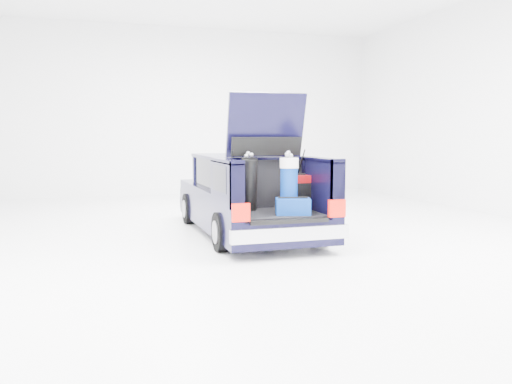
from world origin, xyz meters
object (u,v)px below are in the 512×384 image
object	(u,v)px
blue_golf_bag	(289,185)
blue_duffel	(293,206)
black_golf_bag	(249,184)
car	(246,197)
red_suitcase	(299,192)

from	to	relation	value
blue_golf_bag	blue_duffel	world-z (taller)	blue_golf_bag
black_golf_bag	blue_duffel	distance (m)	0.84
black_golf_bag	blue_duffel	bearing A→B (deg)	-42.40
car	blue_golf_bag	size ratio (longest dim) A/B	4.83
black_golf_bag	red_suitcase	bearing A→B (deg)	3.60
blue_duffel	black_golf_bag	bearing A→B (deg)	147.08
blue_golf_bag	blue_duffel	xyz separation A→B (m)	(0.00, -0.17, -0.31)
red_suitcase	black_golf_bag	size ratio (longest dim) A/B	0.62
car	black_golf_bag	xyz separation A→B (m)	(-0.33, -1.30, 0.35)
red_suitcase	black_golf_bag	world-z (taller)	black_golf_bag
blue_duffel	car	bearing A→B (deg)	111.53
car	blue_golf_bag	distance (m)	1.78
red_suitcase	blue_duffel	distance (m)	0.65
red_suitcase	black_golf_bag	xyz separation A→B (m)	(-0.83, 0.04, 0.15)
red_suitcase	blue_duffel	bearing A→B (deg)	-123.23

